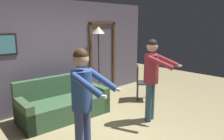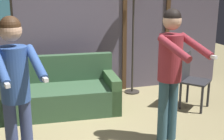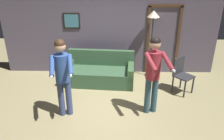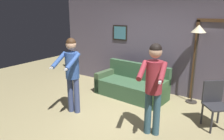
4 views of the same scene
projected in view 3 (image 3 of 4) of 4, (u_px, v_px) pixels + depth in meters
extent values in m
plane|color=#9B8E62|center=(107.00, 110.00, 4.98)|extent=(12.00, 12.00, 0.00)
cube|color=#585060|center=(110.00, 31.00, 6.47)|extent=(6.40, 0.06, 2.60)
cube|color=black|center=(72.00, 21.00, 6.33)|extent=(0.49, 0.02, 0.45)
cube|color=teal|center=(71.00, 21.00, 6.31)|extent=(0.41, 0.01, 0.37)
cube|color=#4C331E|center=(148.00, 41.00, 6.51)|extent=(0.08, 0.04, 2.04)
cube|color=#4C331E|center=(178.00, 41.00, 6.50)|extent=(0.08, 0.04, 2.04)
cube|color=#4C331E|center=(166.00, 6.00, 6.10)|extent=(0.98, 0.04, 0.08)
cube|color=#395B3D|center=(100.00, 76.00, 6.15)|extent=(1.96, 1.00, 0.42)
cube|color=#395B3D|center=(101.00, 57.00, 6.30)|extent=(1.91, 0.29, 0.45)
cube|color=#405639|center=(69.00, 72.00, 6.20)|extent=(0.23, 0.86, 0.58)
cube|color=#3B5E38|center=(131.00, 75.00, 6.04)|extent=(0.23, 0.86, 0.58)
cylinder|color=#332D28|center=(149.00, 75.00, 6.69)|extent=(0.28, 0.28, 0.02)
cylinder|color=#332D28|center=(151.00, 47.00, 6.34)|extent=(0.04, 0.04, 1.74)
cone|color=#F9EAB7|center=(154.00, 14.00, 5.95)|extent=(0.34, 0.34, 0.18)
cylinder|color=#384471|center=(61.00, 98.00, 4.67)|extent=(0.13, 0.13, 0.82)
cylinder|color=#384471|center=(69.00, 98.00, 4.70)|extent=(0.13, 0.13, 0.82)
cylinder|color=#2D4C8C|center=(62.00, 68.00, 4.40)|extent=(0.30, 0.30, 0.58)
sphere|color=tan|center=(60.00, 47.00, 4.22)|extent=(0.23, 0.23, 0.23)
sphere|color=#382314|center=(60.00, 45.00, 4.20)|extent=(0.21, 0.21, 0.21)
cylinder|color=#2D4C8C|center=(52.00, 66.00, 4.10)|extent=(0.20, 0.51, 0.29)
cube|color=white|center=(52.00, 76.00, 3.93)|extent=(0.07, 0.16, 0.04)
cylinder|color=#2D4C8C|center=(70.00, 65.00, 4.16)|extent=(0.20, 0.51, 0.29)
cube|color=white|center=(71.00, 75.00, 3.99)|extent=(0.07, 0.16, 0.04)
cylinder|color=#305262|center=(148.00, 96.00, 4.76)|extent=(0.13, 0.13, 0.83)
cylinder|color=#305262|center=(154.00, 95.00, 4.79)|extent=(0.13, 0.13, 0.83)
cylinder|color=maroon|center=(153.00, 65.00, 4.49)|extent=(0.30, 0.30, 0.59)
sphere|color=tan|center=(155.00, 44.00, 4.30)|extent=(0.23, 0.23, 0.23)
sphere|color=black|center=(155.00, 42.00, 4.29)|extent=(0.22, 0.22, 0.22)
cylinder|color=maroon|center=(151.00, 62.00, 4.16)|extent=(0.21, 0.53, 0.26)
cylinder|color=maroon|center=(167.00, 61.00, 4.23)|extent=(0.21, 0.53, 0.26)
cube|color=white|center=(173.00, 70.00, 4.05)|extent=(0.08, 0.16, 0.04)
cylinder|color=#2D2D33|center=(185.00, 89.00, 5.41)|extent=(0.04, 0.04, 0.45)
cylinder|color=#2D2D33|center=(193.00, 85.00, 5.62)|extent=(0.04, 0.04, 0.45)
cylinder|color=#2D2D33|center=(173.00, 84.00, 5.67)|extent=(0.04, 0.04, 0.45)
cylinder|color=#2D2D33|center=(181.00, 80.00, 5.87)|extent=(0.04, 0.04, 0.45)
cube|color=#2D2D33|center=(184.00, 76.00, 5.54)|extent=(0.59, 0.59, 0.03)
cube|color=#2D2D33|center=(179.00, 65.00, 5.58)|extent=(0.34, 0.30, 0.45)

